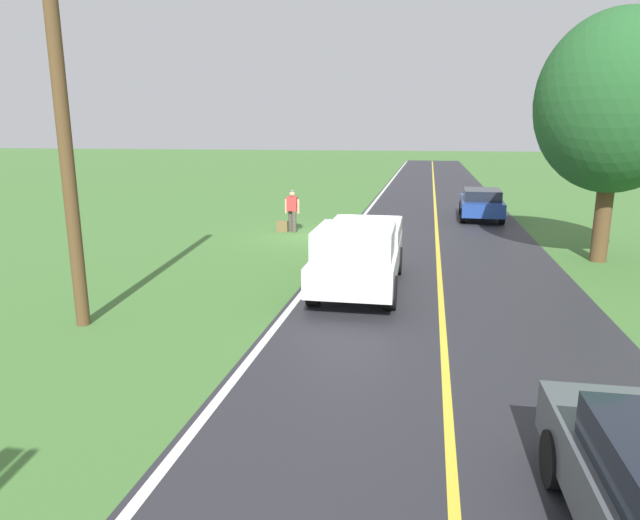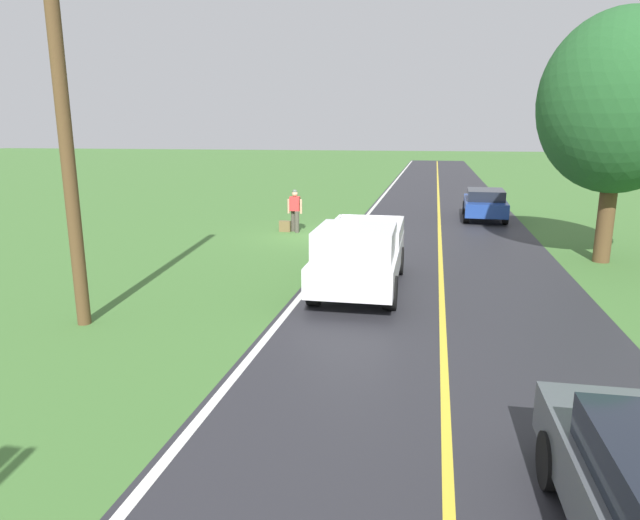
# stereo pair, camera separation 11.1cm
# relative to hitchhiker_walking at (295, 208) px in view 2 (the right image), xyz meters

# --- Properties ---
(ground_plane) EXTENTS (200.00, 200.00, 0.00)m
(ground_plane) POSITION_rel_hitchhiker_walking_xyz_m (-1.14, 0.71, -0.98)
(ground_plane) COLOR #427033
(road_surface) EXTENTS (7.33, 120.00, 0.00)m
(road_surface) POSITION_rel_hitchhiker_walking_xyz_m (-5.85, 0.71, -0.98)
(road_surface) COLOR #28282D
(road_surface) RESTS_ON ground
(lane_edge_line) EXTENTS (0.16, 117.60, 0.00)m
(lane_edge_line) POSITION_rel_hitchhiker_walking_xyz_m (-2.37, 0.71, -0.98)
(lane_edge_line) COLOR silver
(lane_edge_line) RESTS_ON ground
(lane_centre_line) EXTENTS (0.14, 117.60, 0.00)m
(lane_centre_line) POSITION_rel_hitchhiker_walking_xyz_m (-5.85, 0.71, -0.98)
(lane_centre_line) COLOR gold
(lane_centre_line) RESTS_ON ground
(hitchhiker_walking) EXTENTS (0.62, 0.51, 1.75)m
(hitchhiker_walking) POSITION_rel_hitchhiker_walking_xyz_m (0.00, 0.00, 0.00)
(hitchhiker_walking) COLOR #4C473D
(hitchhiker_walking) RESTS_ON ground
(suitcase_carried) EXTENTS (0.46, 0.21, 0.45)m
(suitcase_carried) POSITION_rel_hitchhiker_walking_xyz_m (0.42, 0.08, -0.75)
(suitcase_carried) COLOR brown
(suitcase_carried) RESTS_ON ground
(pickup_truck_passing) EXTENTS (2.15, 5.42, 1.82)m
(pickup_truck_passing) POSITION_rel_hitchhiker_walking_xyz_m (-3.74, 8.02, -0.01)
(pickup_truck_passing) COLOR silver
(pickup_truck_passing) RESTS_ON ground
(tree_far_side_near) EXTENTS (4.70, 4.70, 7.59)m
(tree_far_side_near) POSITION_rel_hitchhiker_walking_xyz_m (-10.85, 3.25, 3.89)
(tree_far_side_near) COLOR brown
(tree_far_side_near) RESTS_ON ground
(sedan_near_oncoming) EXTENTS (2.03, 4.45, 1.41)m
(sedan_near_oncoming) POSITION_rel_hitchhiker_walking_xyz_m (-7.92, -5.06, -0.23)
(sedan_near_oncoming) COLOR navy
(sedan_near_oncoming) RESTS_ON ground
(utility_pole_roadside) EXTENTS (0.28, 0.28, 8.75)m
(utility_pole_roadside) POSITION_rel_hitchhiker_walking_xyz_m (1.73, 11.76, 3.39)
(utility_pole_roadside) COLOR brown
(utility_pole_roadside) RESTS_ON ground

